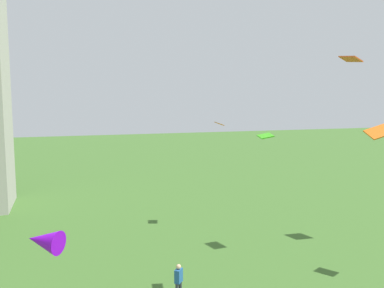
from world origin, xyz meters
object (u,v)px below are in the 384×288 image
(kite_flying_1, at_px, (44,241))
(kite_flying_6, at_px, (351,59))
(kite_flying_0, at_px, (379,132))
(kite_flying_2, at_px, (219,124))
(person_3, at_px, (179,279))
(kite_flying_7, at_px, (265,136))

(kite_flying_1, distance_m, kite_flying_6, 20.24)
(kite_flying_0, xyz_separation_m, kite_flying_1, (-21.83, -4.37, -3.69))
(kite_flying_0, bearing_deg, kite_flying_2, 153.17)
(person_3, distance_m, kite_flying_7, 8.40)
(person_3, relative_size, kite_flying_1, 0.99)
(kite_flying_6, bearing_deg, kite_flying_1, 90.69)
(person_3, bearing_deg, kite_flying_1, -38.43)
(kite_flying_0, relative_size, kite_flying_6, 1.22)
(kite_flying_0, xyz_separation_m, kite_flying_2, (-9.23, 6.78, 0.35))
(kite_flying_0, relative_size, kite_flying_1, 0.92)
(kite_flying_2, bearing_deg, person_3, 159.21)
(kite_flying_0, distance_m, kite_flying_1, 22.57)
(kite_flying_2, bearing_deg, kite_flying_0, -114.62)
(kite_flying_6, bearing_deg, kite_flying_7, 103.48)
(kite_flying_0, distance_m, kite_flying_2, 11.46)
(kite_flying_6, relative_size, kite_flying_7, 1.33)
(person_3, relative_size, kite_flying_6, 1.30)
(kite_flying_1, height_order, kite_flying_7, kite_flying_7)
(person_3, bearing_deg, kite_flying_2, -170.67)
(kite_flying_0, height_order, kite_flying_1, kite_flying_0)
(kite_flying_1, height_order, kite_flying_6, kite_flying_6)
(kite_flying_2, relative_size, kite_flying_7, 1.01)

